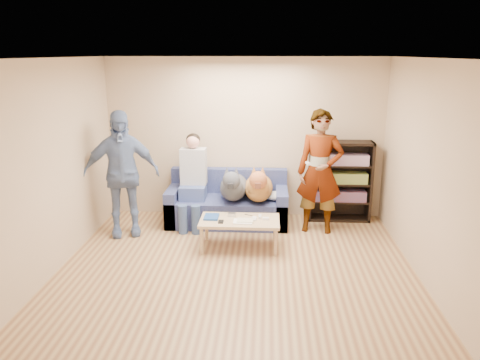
# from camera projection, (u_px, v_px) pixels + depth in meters

# --- Properties ---
(ground) EXTENTS (5.00, 5.00, 0.00)m
(ground) POSITION_uv_depth(u_px,v_px,m) (234.00, 283.00, 5.57)
(ground) COLOR brown
(ground) RESTS_ON ground
(ceiling) EXTENTS (5.00, 5.00, 0.00)m
(ceiling) POSITION_uv_depth(u_px,v_px,m) (233.00, 58.00, 4.89)
(ceiling) COLOR white
(ceiling) RESTS_ON ground
(wall_back) EXTENTS (4.50, 0.00, 4.50)m
(wall_back) POSITION_uv_depth(u_px,v_px,m) (245.00, 138.00, 7.64)
(wall_back) COLOR tan
(wall_back) RESTS_ON ground
(wall_front) EXTENTS (4.50, 0.00, 4.50)m
(wall_front) POSITION_uv_depth(u_px,v_px,m) (204.00, 285.00, 2.82)
(wall_front) COLOR tan
(wall_front) RESTS_ON ground
(wall_left) EXTENTS (0.00, 5.00, 5.00)m
(wall_left) POSITION_uv_depth(u_px,v_px,m) (38.00, 175.00, 5.36)
(wall_left) COLOR tan
(wall_left) RESTS_ON ground
(wall_right) EXTENTS (0.00, 5.00, 5.00)m
(wall_right) POSITION_uv_depth(u_px,v_px,m) (439.00, 181.00, 5.10)
(wall_right) COLOR tan
(wall_right) RESTS_ON ground
(blanket) EXTENTS (0.36, 0.31, 0.13)m
(blanket) POSITION_uv_depth(u_px,v_px,m) (275.00, 196.00, 7.32)
(blanket) COLOR #B4B4B9
(blanket) RESTS_ON sofa
(person_standing_right) EXTENTS (0.74, 0.54, 1.87)m
(person_standing_right) POSITION_uv_depth(u_px,v_px,m) (320.00, 172.00, 6.99)
(person_standing_right) COLOR gray
(person_standing_right) RESTS_ON ground
(person_standing_left) EXTENTS (1.19, 0.77, 1.88)m
(person_standing_left) POSITION_uv_depth(u_px,v_px,m) (121.00, 174.00, 6.86)
(person_standing_left) COLOR #6C84AE
(person_standing_left) RESTS_ON ground
(held_controller) EXTENTS (0.07, 0.13, 0.03)m
(held_controller) POSITION_uv_depth(u_px,v_px,m) (308.00, 163.00, 6.76)
(held_controller) COLOR silver
(held_controller) RESTS_ON person_standing_right
(notebook_blue) EXTENTS (0.20, 0.26, 0.03)m
(notebook_blue) POSITION_uv_depth(u_px,v_px,m) (211.00, 217.00, 6.55)
(notebook_blue) COLOR navy
(notebook_blue) RESTS_ON coffee_table
(papers) EXTENTS (0.26, 0.20, 0.02)m
(papers) POSITION_uv_depth(u_px,v_px,m) (243.00, 222.00, 6.38)
(papers) COLOR white
(papers) RESTS_ON coffee_table
(magazine) EXTENTS (0.22, 0.17, 0.01)m
(magazine) POSITION_uv_depth(u_px,v_px,m) (245.00, 220.00, 6.40)
(magazine) COLOR beige
(magazine) RESTS_ON coffee_table
(camera_silver) EXTENTS (0.11, 0.06, 0.05)m
(camera_silver) POSITION_uv_depth(u_px,v_px,m) (232.00, 215.00, 6.60)
(camera_silver) COLOR #B0B0B4
(camera_silver) RESTS_ON coffee_table
(controller_a) EXTENTS (0.04, 0.13, 0.03)m
(controller_a) POSITION_uv_depth(u_px,v_px,m) (260.00, 216.00, 6.56)
(controller_a) COLOR silver
(controller_a) RESTS_ON coffee_table
(controller_b) EXTENTS (0.09, 0.06, 0.03)m
(controller_b) POSITION_uv_depth(u_px,v_px,m) (266.00, 219.00, 6.48)
(controller_b) COLOR silver
(controller_b) RESTS_ON coffee_table
(headphone_cup_a) EXTENTS (0.07, 0.07, 0.02)m
(headphone_cup_a) POSITION_uv_depth(u_px,v_px,m) (254.00, 220.00, 6.45)
(headphone_cup_a) COLOR silver
(headphone_cup_a) RESTS_ON coffee_table
(headphone_cup_b) EXTENTS (0.07, 0.07, 0.02)m
(headphone_cup_b) POSITION_uv_depth(u_px,v_px,m) (254.00, 218.00, 6.53)
(headphone_cup_b) COLOR white
(headphone_cup_b) RESTS_ON coffee_table
(pen_orange) EXTENTS (0.13, 0.06, 0.01)m
(pen_orange) POSITION_uv_depth(u_px,v_px,m) (237.00, 223.00, 6.33)
(pen_orange) COLOR orange
(pen_orange) RESTS_ON coffee_table
(pen_black) EXTENTS (0.13, 0.08, 0.01)m
(pen_black) POSITION_uv_depth(u_px,v_px,m) (249.00, 215.00, 6.65)
(pen_black) COLOR black
(pen_black) RESTS_ON coffee_table
(wallet) EXTENTS (0.07, 0.12, 0.02)m
(wallet) POSITION_uv_depth(u_px,v_px,m) (221.00, 222.00, 6.38)
(wallet) COLOR black
(wallet) RESTS_ON coffee_table
(sofa) EXTENTS (1.90, 0.85, 0.82)m
(sofa) POSITION_uv_depth(u_px,v_px,m) (228.00, 205.00, 7.53)
(sofa) COLOR #515B93
(sofa) RESTS_ON ground
(person_seated) EXTENTS (0.40, 0.73, 1.47)m
(person_seated) POSITION_uv_depth(u_px,v_px,m) (193.00, 177.00, 7.31)
(person_seated) COLOR #435394
(person_seated) RESTS_ON sofa
(dog_gray) EXTENTS (0.43, 1.26, 0.63)m
(dog_gray) POSITION_uv_depth(u_px,v_px,m) (233.00, 186.00, 7.27)
(dog_gray) COLOR #46484F
(dog_gray) RESTS_ON sofa
(dog_tan) EXTENTS (0.44, 1.18, 0.64)m
(dog_tan) POSITION_uv_depth(u_px,v_px,m) (259.00, 187.00, 7.23)
(dog_tan) COLOR #B17736
(dog_tan) RESTS_ON sofa
(coffee_table) EXTENTS (1.10, 0.60, 0.42)m
(coffee_table) POSITION_uv_depth(u_px,v_px,m) (240.00, 223.00, 6.49)
(coffee_table) COLOR tan
(coffee_table) RESTS_ON ground
(bookshelf) EXTENTS (1.00, 0.34, 1.30)m
(bookshelf) POSITION_uv_depth(u_px,v_px,m) (340.00, 179.00, 7.55)
(bookshelf) COLOR black
(bookshelf) RESTS_ON ground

